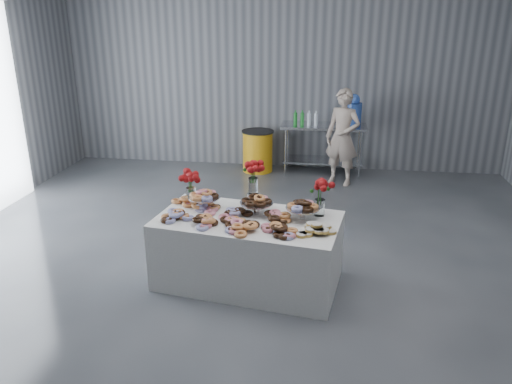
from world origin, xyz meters
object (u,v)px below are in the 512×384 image
Objects in this scene: display_table at (248,251)px; water_jug at (353,112)px; person at (342,137)px; trash_barrel at (258,151)px; prep_table at (323,140)px.

water_jug is at bearing 73.03° from display_table.
person is 2.15× the size of trash_barrel.
person is (1.04, 3.50, 0.43)m from display_table.
water_jug is (0.50, -0.00, 0.53)m from prep_table.
person reaches higher than display_table.
display_table is 4.08m from prep_table.
prep_table is at bearing 180.00° from water_jug.
person is (-0.18, -0.52, -0.34)m from water_jug.
trash_barrel is (-1.50, 0.52, -0.43)m from person.
display_table is 3.43× the size of water_jug.
prep_table is 1.20m from trash_barrel.
prep_table is 0.73m from water_jug.
person is at bearing -109.18° from water_jug.
water_jug is at bearing 0.00° from trash_barrel.
display_table is at bearing -100.23° from prep_table.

